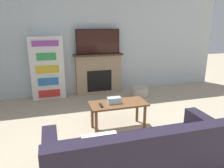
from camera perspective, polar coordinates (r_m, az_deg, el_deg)
name	(u,v)px	position (r m, az deg, el deg)	size (l,w,h in m)	color
wall_back	(95,40)	(5.56, -4.51, 11.46)	(6.81, 0.06, 2.70)	silver
fireplace	(98,74)	(5.57, -3.55, 2.73)	(1.23, 0.28, 1.01)	tan
tv	(98,42)	(5.42, -3.65, 10.98)	(1.08, 0.03, 0.60)	black
couch	(139,162)	(2.61, 7.12, -19.60)	(2.05, 0.86, 0.82)	black
coffee_table	(118,107)	(3.72, 1.64, -6.01)	(0.96, 0.45, 0.47)	brown
tissue_box	(114,100)	(3.66, 0.54, -4.26)	(0.22, 0.12, 0.10)	silver
remote_control	(101,105)	(3.56, -2.88, -5.60)	(0.04, 0.15, 0.02)	black
bookshelf	(47,68)	(5.37, -16.52, 4.00)	(0.76, 0.29, 1.47)	white
storage_basket	(140,91)	(5.51, 7.29, -1.92)	(0.44, 0.44, 0.21)	#BCB29E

